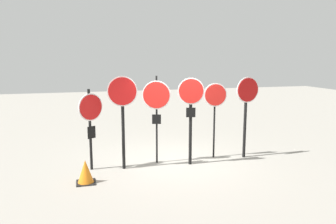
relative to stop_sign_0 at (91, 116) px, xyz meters
The scene contains 8 objects.
ground_plane 2.69m from the stop_sign_0, ahead, with size 40.00×40.00×0.00m, color gray.
stop_sign_0 is the anchor object (origin of this frame).
stop_sign_1 0.88m from the stop_sign_0, 11.39° to the right, with size 0.78×0.18×2.48m.
stop_sign_2 1.81m from the stop_sign_0, ahead, with size 0.76×0.27×2.46m.
stop_sign_3 2.66m from the stop_sign_0, ahead, with size 0.70×0.22×2.42m.
stop_sign_4 3.54m from the stop_sign_0, ahead, with size 0.68×0.15×2.22m.
stop_sign_5 4.43m from the stop_sign_0, ahead, with size 0.74×0.18×2.40m.
traffic_cone_0 1.50m from the stop_sign_0, 102.44° to the right, with size 0.45×0.45×0.56m.
Camera 1 is at (-2.53, -8.58, 2.97)m, focal length 35.00 mm.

